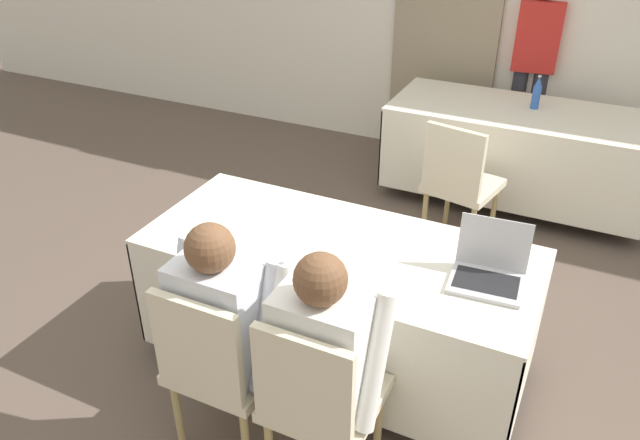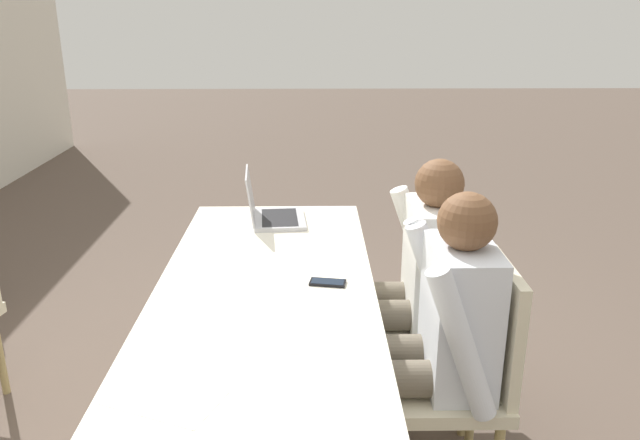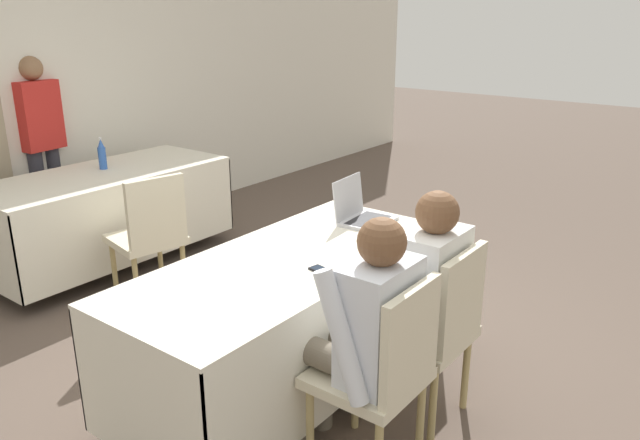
{
  "view_description": "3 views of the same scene",
  "coord_description": "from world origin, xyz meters",
  "px_view_note": "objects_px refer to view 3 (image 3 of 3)",
  "views": [
    {
      "loc": [
        1.01,
        -2.31,
        2.37
      ],
      "look_at": [
        0.0,
        -0.21,
        1.0
      ],
      "focal_mm": 35.0,
      "sensor_mm": 36.0,
      "label": 1
    },
    {
      "loc": [
        -2.18,
        -0.18,
        1.75
      ],
      "look_at": [
        0.0,
        -0.21,
        1.0
      ],
      "focal_mm": 35.0,
      "sensor_mm": 36.0,
      "label": 2
    },
    {
      "loc": [
        -2.2,
        -1.89,
        1.95
      ],
      "look_at": [
        0.0,
        -0.21,
        1.0
      ],
      "focal_mm": 35.0,
      "sensor_mm": 36.0,
      "label": 3
    }
  ],
  "objects_px": {
    "water_bottle": "(102,155)",
    "person_white_shirt": "(418,290)",
    "chair_near_left": "(383,369)",
    "person_red_shirt": "(41,141)",
    "chair_near_right": "(435,326)",
    "cell_phone": "(322,271)",
    "laptop": "(362,214)",
    "person_checkered_shirt": "(363,328)",
    "chair_far_spare": "(150,233)"
  },
  "relations": [
    {
      "from": "water_bottle",
      "to": "cell_phone",
      "type": "bearing_deg",
      "value": -102.21
    },
    {
      "from": "water_bottle",
      "to": "person_red_shirt",
      "type": "xyz_separation_m",
      "value": [
        -0.13,
        0.64,
        0.05
      ]
    },
    {
      "from": "person_red_shirt",
      "to": "person_white_shirt",
      "type": "bearing_deg",
      "value": -99.41
    },
    {
      "from": "chair_near_right",
      "to": "person_red_shirt",
      "type": "distance_m",
      "value": 3.72
    },
    {
      "from": "chair_far_spare",
      "to": "laptop",
      "type": "bearing_deg",
      "value": 120.13
    },
    {
      "from": "cell_phone",
      "to": "chair_far_spare",
      "type": "distance_m",
      "value": 1.7
    },
    {
      "from": "person_checkered_shirt",
      "to": "person_white_shirt",
      "type": "xyz_separation_m",
      "value": [
        0.47,
        0.0,
        0.0
      ]
    },
    {
      "from": "person_red_shirt",
      "to": "chair_near_left",
      "type": "bearing_deg",
      "value": -106.51
    },
    {
      "from": "chair_near_left",
      "to": "chair_near_right",
      "type": "height_order",
      "value": "same"
    },
    {
      "from": "cell_phone",
      "to": "person_checkered_shirt",
      "type": "bearing_deg",
      "value": -109.56
    },
    {
      "from": "laptop",
      "to": "person_white_shirt",
      "type": "height_order",
      "value": "person_white_shirt"
    },
    {
      "from": "cell_phone",
      "to": "laptop",
      "type": "bearing_deg",
      "value": 29.6
    },
    {
      "from": "laptop",
      "to": "water_bottle",
      "type": "xyz_separation_m",
      "value": [
        -0.17,
        2.31,
        0.06
      ]
    },
    {
      "from": "person_checkered_shirt",
      "to": "person_white_shirt",
      "type": "relative_size",
      "value": 1.0
    },
    {
      "from": "cell_phone",
      "to": "chair_far_spare",
      "type": "bearing_deg",
      "value": 91.1
    },
    {
      "from": "chair_near_left",
      "to": "person_white_shirt",
      "type": "height_order",
      "value": "person_white_shirt"
    },
    {
      "from": "water_bottle",
      "to": "chair_far_spare",
      "type": "relative_size",
      "value": 0.27
    },
    {
      "from": "laptop",
      "to": "person_red_shirt",
      "type": "bearing_deg",
      "value": 91.42
    },
    {
      "from": "chair_far_spare",
      "to": "person_red_shirt",
      "type": "distance_m",
      "value": 1.61
    },
    {
      "from": "person_white_shirt",
      "to": "person_red_shirt",
      "type": "height_order",
      "value": "person_red_shirt"
    },
    {
      "from": "cell_phone",
      "to": "chair_near_right",
      "type": "height_order",
      "value": "chair_near_right"
    },
    {
      "from": "person_red_shirt",
      "to": "laptop",
      "type": "bearing_deg",
      "value": -90.83
    },
    {
      "from": "laptop",
      "to": "person_white_shirt",
      "type": "xyz_separation_m",
      "value": [
        -0.47,
        -0.64,
        -0.13
      ]
    },
    {
      "from": "chair_far_spare",
      "to": "person_white_shirt",
      "type": "xyz_separation_m",
      "value": [
        -0.01,
        -2.04,
        0.16
      ]
    },
    {
      "from": "cell_phone",
      "to": "person_white_shirt",
      "type": "bearing_deg",
      "value": -46.14
    },
    {
      "from": "laptop",
      "to": "person_red_shirt",
      "type": "xyz_separation_m",
      "value": [
        -0.3,
        2.95,
        0.11
      ]
    },
    {
      "from": "chair_near_left",
      "to": "water_bottle",
      "type": "bearing_deg",
      "value": -104.18
    },
    {
      "from": "cell_phone",
      "to": "chair_far_spare",
      "type": "height_order",
      "value": "chair_far_spare"
    },
    {
      "from": "cell_phone",
      "to": "chair_near_left",
      "type": "height_order",
      "value": "chair_near_left"
    },
    {
      "from": "chair_near_right",
      "to": "person_red_shirt",
      "type": "relative_size",
      "value": 0.57
    },
    {
      "from": "laptop",
      "to": "person_checkered_shirt",
      "type": "relative_size",
      "value": 0.28
    },
    {
      "from": "cell_phone",
      "to": "water_bottle",
      "type": "relative_size",
      "value": 0.58
    },
    {
      "from": "water_bottle",
      "to": "chair_near_left",
      "type": "xyz_separation_m",
      "value": [
        -0.77,
        -3.05,
        -0.36
      ]
    },
    {
      "from": "cell_phone",
      "to": "chair_near_right",
      "type": "xyz_separation_m",
      "value": [
        0.25,
        -0.48,
        -0.25
      ]
    },
    {
      "from": "laptop",
      "to": "person_checkered_shirt",
      "type": "distance_m",
      "value": 1.14
    },
    {
      "from": "chair_near_left",
      "to": "person_red_shirt",
      "type": "height_order",
      "value": "person_red_shirt"
    },
    {
      "from": "laptop",
      "to": "chair_far_spare",
      "type": "xyz_separation_m",
      "value": [
        -0.47,
        1.4,
        -0.29
      ]
    },
    {
      "from": "water_bottle",
      "to": "person_checkered_shirt",
      "type": "distance_m",
      "value": 3.06
    },
    {
      "from": "laptop",
      "to": "chair_near_right",
      "type": "bearing_deg",
      "value": -127.0
    },
    {
      "from": "chair_far_spare",
      "to": "person_checkered_shirt",
      "type": "height_order",
      "value": "person_checkered_shirt"
    },
    {
      "from": "person_white_shirt",
      "to": "person_red_shirt",
      "type": "relative_size",
      "value": 0.74
    },
    {
      "from": "chair_near_right",
      "to": "person_checkered_shirt",
      "type": "distance_m",
      "value": 0.51
    },
    {
      "from": "chair_near_left",
      "to": "person_red_shirt",
      "type": "bearing_deg",
      "value": -99.82
    },
    {
      "from": "water_bottle",
      "to": "chair_near_right",
      "type": "distance_m",
      "value": 3.09
    },
    {
      "from": "laptop",
      "to": "chair_near_right",
      "type": "relative_size",
      "value": 0.36
    },
    {
      "from": "water_bottle",
      "to": "person_white_shirt",
      "type": "xyz_separation_m",
      "value": [
        -0.3,
        -2.95,
        -0.2
      ]
    },
    {
      "from": "chair_near_right",
      "to": "chair_far_spare",
      "type": "distance_m",
      "value": 2.14
    },
    {
      "from": "person_white_shirt",
      "to": "person_checkered_shirt",
      "type": "bearing_deg",
      "value": 0.0
    },
    {
      "from": "cell_phone",
      "to": "person_red_shirt",
      "type": "xyz_separation_m",
      "value": [
        0.42,
        3.21,
        0.16
      ]
    },
    {
      "from": "laptop",
      "to": "chair_near_left",
      "type": "relative_size",
      "value": 0.36
    }
  ]
}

